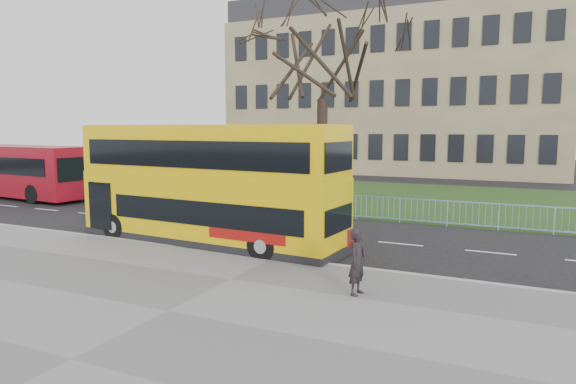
# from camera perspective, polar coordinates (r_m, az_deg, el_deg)

# --- Properties ---
(ground) EXTENTS (120.00, 120.00, 0.00)m
(ground) POSITION_cam_1_polar(r_m,az_deg,el_deg) (17.46, 0.79, -6.50)
(ground) COLOR black
(ground) RESTS_ON ground
(pavement) EXTENTS (80.00, 10.50, 0.12)m
(pavement) POSITION_cam_1_polar(r_m,az_deg,el_deg) (11.90, -13.22, -13.00)
(pavement) COLOR slate
(pavement) RESTS_ON ground
(kerb) EXTENTS (80.00, 0.20, 0.14)m
(kerb) POSITION_cam_1_polar(r_m,az_deg,el_deg) (16.09, -1.53, -7.43)
(kerb) COLOR #949496
(kerb) RESTS_ON ground
(grass_verge) EXTENTS (80.00, 15.40, 0.08)m
(grass_verge) POSITION_cam_1_polar(r_m,az_deg,el_deg) (30.83, 11.91, -0.60)
(grass_verge) COLOR #223D16
(grass_verge) RESTS_ON ground
(guard_railing) EXTENTS (40.00, 0.12, 1.10)m
(guard_railing) POSITION_cam_1_polar(r_m,az_deg,el_deg) (23.40, 7.53, -1.68)
(guard_railing) COLOR #7FACE3
(guard_railing) RESTS_ON ground
(bare_tree) EXTENTS (9.23, 9.23, 13.18)m
(bare_tree) POSITION_cam_1_polar(r_m,az_deg,el_deg) (27.46, 3.87, 12.47)
(bare_tree) COLOR black
(bare_tree) RESTS_ON grass_verge
(civic_building) EXTENTS (30.00, 15.00, 14.00)m
(civic_building) POSITION_cam_1_polar(r_m,az_deg,el_deg) (51.93, 12.09, 10.18)
(civic_building) COLOR #7D6A4F
(civic_building) RESTS_ON ground
(yellow_bus) EXTENTS (10.08, 3.03, 4.17)m
(yellow_bus) POSITION_cam_1_polar(r_m,az_deg,el_deg) (18.15, -8.88, 1.11)
(yellow_bus) COLOR #DEB109
(yellow_bus) RESTS_ON ground
(red_bus) EXTENTS (11.84, 3.62, 3.07)m
(red_bus) POSITION_cam_1_polar(r_m,az_deg,el_deg) (34.78, -28.31, 2.21)
(red_bus) COLOR maroon
(red_bus) RESTS_ON ground
(pedestrian) EXTENTS (0.46, 0.64, 1.62)m
(pedestrian) POSITION_cam_1_polar(r_m,az_deg,el_deg) (12.52, 7.74, -7.67)
(pedestrian) COLOR black
(pedestrian) RESTS_ON pavement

